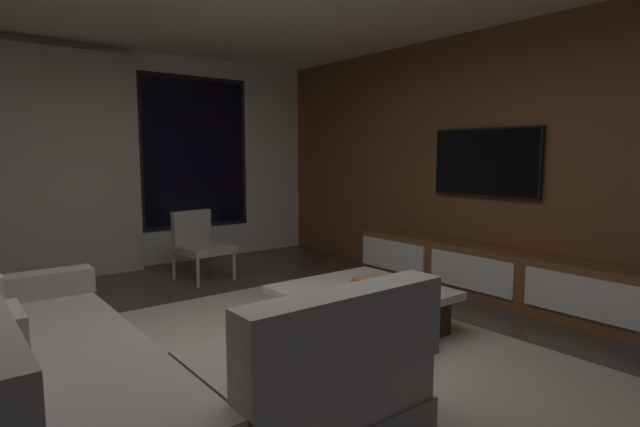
{
  "coord_description": "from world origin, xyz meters",
  "views": [
    {
      "loc": [
        -1.54,
        -2.75,
        1.43
      ],
      "look_at": [
        1.13,
        0.66,
        0.92
      ],
      "focal_mm": 28.07,
      "sensor_mm": 36.0,
      "label": 1
    }
  ],
  "objects": [
    {
      "name": "back_wall_with_window",
      "position": [
        -0.06,
        3.62,
        1.34
      ],
      "size": [
        6.6,
        0.3,
        2.7
      ],
      "color": "silver",
      "rests_on": "floor"
    },
    {
      "name": "mounted_tv",
      "position": [
        2.95,
        0.25,
        1.35
      ],
      "size": [
        0.05,
        1.22,
        0.7
      ],
      "color": "black"
    },
    {
      "name": "book_stack_on_coffee_table",
      "position": [
        1.13,
        -0.01,
        0.42
      ],
      "size": [
        0.3,
        0.22,
        0.11
      ],
      "color": "#515736",
      "rests_on": "coffee_table"
    },
    {
      "name": "area_rug",
      "position": [
        0.35,
        -0.1,
        0.01
      ],
      "size": [
        3.2,
        3.8,
        0.01
      ],
      "primitive_type": "cube",
      "color": "beige",
      "rests_on": "floor"
    },
    {
      "name": "coffee_table",
      "position": [
        1.13,
        0.11,
        0.19
      ],
      "size": [
        1.16,
        1.16,
        0.36
      ],
      "color": "#361D11",
      "rests_on": "floor"
    },
    {
      "name": "media_console",
      "position": [
        2.77,
        0.05,
        0.25
      ],
      "size": [
        0.46,
        3.1,
        0.52
      ],
      "color": "brown",
      "rests_on": "floor"
    },
    {
      "name": "accent_chair_near_window",
      "position": [
        0.86,
        2.58,
        0.43
      ],
      "size": [
        0.61,
        0.63,
        0.78
      ],
      "color": "#B2ADA0",
      "rests_on": "floor"
    },
    {
      "name": "media_wall",
      "position": [
        3.06,
        0.0,
        1.35
      ],
      "size": [
        0.12,
        7.8,
        2.7
      ],
      "color": "brown",
      "rests_on": "floor"
    },
    {
      "name": "floor",
      "position": [
        0.0,
        0.0,
        0.0
      ],
      "size": [
        9.2,
        9.2,
        0.0
      ],
      "primitive_type": "plane",
      "color": "#473D33"
    },
    {
      "name": "sectional_couch",
      "position": [
        -0.84,
        -0.17,
        0.29
      ],
      "size": [
        1.98,
        2.5,
        0.82
      ],
      "color": "gray",
      "rests_on": "floor"
    }
  ]
}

